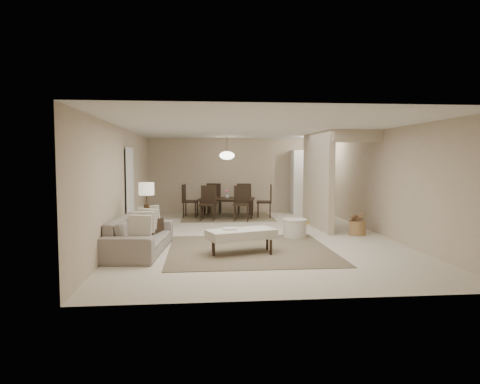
{
  "coord_description": "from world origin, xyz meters",
  "views": [
    {
      "loc": [
        -1.29,
        -9.77,
        1.8
      ],
      "look_at": [
        -0.37,
        -0.0,
        1.05
      ],
      "focal_mm": 32.0,
      "sensor_mm": 36.0,
      "label": 1
    }
  ],
  "objects": [
    {
      "name": "table_lamp",
      "position": [
        -2.4,
        -0.78,
        1.12
      ],
      "size": [
        0.32,
        0.32,
        0.76
      ],
      "color": "#422E1C",
      "rests_on": "side_table"
    },
    {
      "name": "vase",
      "position": [
        -0.45,
        3.39,
        0.67
      ],
      "size": [
        0.16,
        0.16,
        0.14
      ],
      "primitive_type": "imported",
      "rotation": [
        0.0,
        0.0,
        -0.2
      ],
      "color": "white",
      "rests_on": "dining_table"
    },
    {
      "name": "living_rug",
      "position": [
        -0.31,
        -1.43,
        0.01
      ],
      "size": [
        3.2,
        3.2,
        0.01
      ],
      "primitive_type": "cube",
      "color": "brown",
      "rests_on": "floor"
    },
    {
      "name": "dining_table",
      "position": [
        -0.45,
        3.39,
        0.3
      ],
      "size": [
        1.83,
        1.21,
        0.6
      ],
      "primitive_type": "imported",
      "rotation": [
        0.0,
        0.0,
        -0.16
      ],
      "color": "black",
      "rests_on": "dining_rug"
    },
    {
      "name": "dining_chairs",
      "position": [
        -0.45,
        3.39,
        0.51
      ],
      "size": [
        2.79,
        2.19,
        1.03
      ],
      "color": "black",
      "rests_on": "dining_rug"
    },
    {
      "name": "floor",
      "position": [
        0.0,
        0.0,
        0.0
      ],
      "size": [
        9.0,
        9.0,
        0.0
      ],
      "primitive_type": "plane",
      "color": "beige",
      "rests_on": "ground"
    },
    {
      "name": "doorway",
      "position": [
        -2.97,
        0.6,
        1.02
      ],
      "size": [
        0.04,
        0.9,
        2.04
      ],
      "primitive_type": "cube",
      "color": "black",
      "rests_on": "floor"
    },
    {
      "name": "right_wall",
      "position": [
        3.0,
        0.0,
        1.25
      ],
      "size": [
        0.0,
        9.0,
        9.0
      ],
      "primitive_type": "plane",
      "rotation": [
        1.57,
        0.0,
        -1.57
      ],
      "color": "tan",
      "rests_on": "floor"
    },
    {
      "name": "sofa",
      "position": [
        -2.45,
        -1.43,
        0.34
      ],
      "size": [
        2.41,
        1.12,
        0.68
      ],
      "primitive_type": "imported",
      "rotation": [
        0.0,
        0.0,
        1.48
      ],
      "color": "gray",
      "rests_on": "floor"
    },
    {
      "name": "side_table",
      "position": [
        -2.4,
        -0.78,
        0.28
      ],
      "size": [
        0.67,
        0.67,
        0.56
      ],
      "primitive_type": "cube",
      "rotation": [
        0.0,
        0.0,
        -0.43
      ],
      "color": "black",
      "rests_on": "floor"
    },
    {
      "name": "pantry_cabinet",
      "position": [
        2.35,
        4.15,
        1.05
      ],
      "size": [
        1.2,
        0.55,
        2.1
      ],
      "primitive_type": "cube",
      "color": "white",
      "rests_on": "floor"
    },
    {
      "name": "wicker_basket",
      "position": [
        2.44,
        0.0,
        0.17
      ],
      "size": [
        0.46,
        0.46,
        0.33
      ],
      "primitive_type": "cylinder",
      "rotation": [
        0.0,
        0.0,
        -0.2
      ],
      "color": "brown",
      "rests_on": "floor"
    },
    {
      "name": "dining_rug",
      "position": [
        -0.45,
        3.39,
        0.01
      ],
      "size": [
        2.8,
        2.1,
        0.01
      ],
      "primitive_type": "cube",
      "color": "brown",
      "rests_on": "floor"
    },
    {
      "name": "flush_light",
      "position": [
        2.3,
        3.2,
        2.46
      ],
      "size": [
        0.44,
        0.44,
        0.05
      ],
      "primitive_type": "cylinder",
      "color": "white",
      "rests_on": "ceiling"
    },
    {
      "name": "ottoman_bench",
      "position": [
        -0.51,
        -1.73,
        0.37
      ],
      "size": [
        1.41,
        0.98,
        0.46
      ],
      "rotation": [
        0.0,
        0.0,
        0.33
      ],
      "color": "beige",
      "rests_on": "living_rug"
    },
    {
      "name": "left_wall",
      "position": [
        -3.0,
        0.0,
        1.25
      ],
      "size": [
        0.0,
        9.0,
        9.0
      ],
      "primitive_type": "plane",
      "rotation": [
        1.57,
        0.0,
        1.57
      ],
      "color": "tan",
      "rests_on": "floor"
    },
    {
      "name": "ceiling",
      "position": [
        0.0,
        0.0,
        2.5
      ],
      "size": [
        9.0,
        9.0,
        0.0
      ],
      "primitive_type": "plane",
      "rotation": [
        3.14,
        0.0,
        0.0
      ],
      "color": "white",
      "rests_on": "back_wall"
    },
    {
      "name": "yellow_mat",
      "position": [
        2.01,
        1.97,
        0.01
      ],
      "size": [
        1.04,
        0.74,
        0.01
      ],
      "primitive_type": "cube",
      "rotation": [
        0.0,
        0.0,
        -0.18
      ],
      "color": "yellow",
      "rests_on": "floor"
    },
    {
      "name": "partition",
      "position": [
        1.8,
        1.25,
        1.25
      ],
      "size": [
        0.15,
        2.5,
        2.5
      ],
      "primitive_type": "cube",
      "color": "tan",
      "rests_on": "floor"
    },
    {
      "name": "round_pouf",
      "position": [
        0.88,
        -0.19,
        0.21
      ],
      "size": [
        0.55,
        0.55,
        0.43
      ],
      "primitive_type": "cylinder",
      "color": "beige",
      "rests_on": "floor"
    },
    {
      "name": "pendant_light",
      "position": [
        -0.45,
        3.39,
        1.92
      ],
      "size": [
        0.46,
        0.46,
        0.71
      ],
      "color": "#422E1C",
      "rests_on": "ceiling"
    },
    {
      "name": "back_wall",
      "position": [
        0.0,
        4.5,
        1.25
      ],
      "size": [
        6.0,
        0.0,
        6.0
      ],
      "primitive_type": "plane",
      "rotation": [
        1.57,
        0.0,
        0.0
      ],
      "color": "tan",
      "rests_on": "floor"
    }
  ]
}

